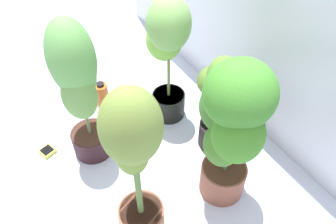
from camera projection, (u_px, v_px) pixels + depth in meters
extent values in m
plane|color=silver|center=(137.00, 175.00, 1.94)|extent=(8.00, 8.00, 0.00)
cylinder|color=brown|center=(142.00, 221.00, 1.63)|extent=(0.22, 0.22, 0.21)
cylinder|color=#3E301C|center=(141.00, 211.00, 1.56)|extent=(0.20, 0.20, 0.02)
cylinder|color=#59793C|center=(136.00, 169.00, 1.32)|extent=(0.03, 0.03, 0.66)
ellipsoid|color=olive|center=(131.00, 127.00, 1.14)|extent=(0.26, 0.27, 0.34)
ellipsoid|color=olive|center=(131.00, 145.00, 1.30)|extent=(0.22, 0.21, 0.33)
cylinder|color=black|center=(214.00, 133.00, 2.05)|extent=(0.19, 0.19, 0.17)
cylinder|color=#3F2F18|center=(216.00, 125.00, 1.99)|extent=(0.17, 0.17, 0.02)
cylinder|color=olive|center=(220.00, 98.00, 1.84)|extent=(0.02, 0.02, 0.42)
ellipsoid|color=#597F30|center=(223.00, 76.00, 1.72)|extent=(0.25, 0.26, 0.22)
ellipsoid|color=#55752F|center=(213.00, 81.00, 1.86)|extent=(0.18, 0.19, 0.17)
cylinder|color=brown|center=(222.00, 178.00, 1.81)|extent=(0.24, 0.24, 0.19)
cylinder|color=#492B1C|center=(224.00, 169.00, 1.75)|extent=(0.22, 0.22, 0.02)
cylinder|color=#5A7443|center=(232.00, 130.00, 1.53)|extent=(0.03, 0.03, 0.59)
ellipsoid|color=#3E832B|center=(240.00, 94.00, 1.37)|extent=(0.42, 0.42, 0.32)
ellipsoid|color=#3F702B|center=(226.00, 106.00, 1.54)|extent=(0.33, 0.33, 0.28)
ellipsoid|color=#428628|center=(238.00, 134.00, 1.45)|extent=(0.32, 0.32, 0.29)
ellipsoid|color=#467B2B|center=(222.00, 145.00, 1.54)|extent=(0.20, 0.17, 0.23)
cylinder|color=#341C21|center=(92.00, 141.00, 2.01)|extent=(0.23, 0.23, 0.16)
cylinder|color=#44291D|center=(90.00, 133.00, 1.96)|extent=(0.21, 0.21, 0.02)
cylinder|color=#69764B|center=(80.00, 94.00, 1.74)|extent=(0.02, 0.02, 0.61)
ellipsoid|color=#61A050|center=(71.00, 58.00, 1.58)|extent=(0.29, 0.26, 0.43)
ellipsoid|color=#629657|center=(77.00, 76.00, 1.73)|extent=(0.24, 0.25, 0.31)
ellipsoid|color=#67984B|center=(80.00, 96.00, 1.66)|extent=(0.22, 0.23, 0.29)
cylinder|color=black|center=(169.00, 104.00, 2.23)|extent=(0.21, 0.21, 0.17)
cylinder|color=#3F361C|center=(169.00, 95.00, 2.17)|extent=(0.20, 0.20, 0.02)
cylinder|color=olive|center=(169.00, 58.00, 1.95)|extent=(0.02, 0.02, 0.58)
ellipsoid|color=#7BB05A|center=(169.00, 24.00, 1.80)|extent=(0.34, 0.34, 0.32)
ellipsoid|color=#80C047|center=(164.00, 40.00, 1.96)|extent=(0.30, 0.30, 0.26)
cube|color=gold|center=(47.00, 151.00, 2.04)|extent=(0.10, 0.10, 0.02)
cube|color=black|center=(47.00, 150.00, 2.03)|extent=(0.08, 0.08, 0.00)
cylinder|color=#C15B20|center=(103.00, 98.00, 2.23)|extent=(0.09, 0.09, 0.22)
cylinder|color=black|center=(100.00, 84.00, 2.14)|extent=(0.05, 0.05, 0.02)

